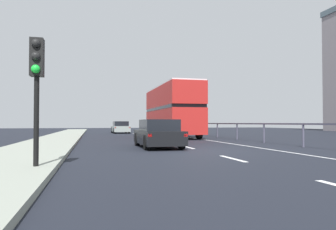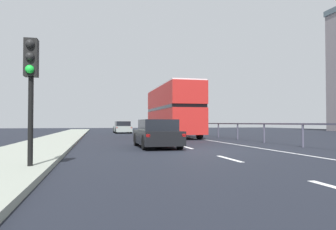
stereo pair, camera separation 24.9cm
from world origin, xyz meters
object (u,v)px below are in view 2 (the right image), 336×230
hatchback_car_near (157,134)px  sedan_car_ahead (122,127)px  traffic_signal_pole (31,71)px  double_decker_bus_red (173,110)px

hatchback_car_near → sedan_car_ahead: sedan_car_ahead is taller
sedan_car_ahead → traffic_signal_pole: bearing=-100.6°
traffic_signal_pole → sedan_car_ahead: 27.98m
double_decker_bus_red → hatchback_car_near: size_ratio=2.50×
hatchback_car_near → traffic_signal_pole: traffic_signal_pole is taller
hatchback_car_near → traffic_signal_pole: 8.00m
sedan_car_ahead → hatchback_car_near: bearing=-91.8°
hatchback_car_near → sedan_car_ahead: 21.06m
double_decker_bus_red → sedan_car_ahead: size_ratio=2.41×
traffic_signal_pole → hatchback_car_near: bearing=56.6°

